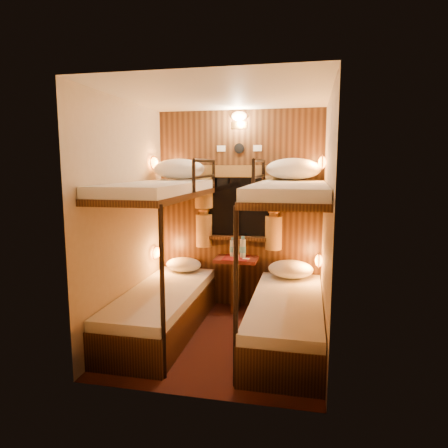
% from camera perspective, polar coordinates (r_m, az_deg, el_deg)
% --- Properties ---
extents(floor, '(2.10, 2.10, 0.00)m').
position_cam_1_polar(floor, '(4.22, -0.42, -16.09)').
color(floor, '#37120F').
rests_on(floor, ground).
extents(ceiling, '(2.10, 2.10, 0.00)m').
position_cam_1_polar(ceiling, '(3.90, -0.46, 17.99)').
color(ceiling, silver).
rests_on(ceiling, wall_back).
extents(wall_back, '(2.40, 0.00, 2.40)m').
position_cam_1_polar(wall_back, '(4.91, 2.20, 1.94)').
color(wall_back, '#C6B293').
rests_on(wall_back, floor).
extents(wall_front, '(2.40, 0.00, 2.40)m').
position_cam_1_polar(wall_front, '(2.88, -4.95, -2.65)').
color(wall_front, '#C6B293').
rests_on(wall_front, floor).
extents(wall_left, '(0.00, 2.40, 2.40)m').
position_cam_1_polar(wall_left, '(4.21, -13.85, 0.64)').
color(wall_left, '#C6B293').
rests_on(wall_left, floor).
extents(wall_right, '(0.00, 2.40, 2.40)m').
position_cam_1_polar(wall_right, '(3.80, 14.46, -0.20)').
color(wall_right, '#C6B293').
rests_on(wall_right, floor).
extents(back_panel, '(2.00, 0.03, 2.40)m').
position_cam_1_polar(back_panel, '(4.89, 2.17, 1.93)').
color(back_panel, black).
rests_on(back_panel, floor).
extents(bunk_left, '(0.72, 1.90, 1.82)m').
position_cam_1_polar(bunk_left, '(4.27, -8.84, -7.92)').
color(bunk_left, black).
rests_on(bunk_left, floor).
extents(bunk_right, '(0.72, 1.90, 1.82)m').
position_cam_1_polar(bunk_right, '(4.01, 8.98, -9.01)').
color(bunk_right, black).
rests_on(bunk_right, floor).
extents(window, '(1.00, 0.12, 0.79)m').
position_cam_1_polar(window, '(4.86, 2.11, 1.66)').
color(window, black).
rests_on(window, back_panel).
extents(curtains, '(1.10, 0.22, 1.00)m').
position_cam_1_polar(curtains, '(4.82, 2.05, 2.59)').
color(curtains, brown).
rests_on(curtains, back_panel).
extents(back_fixtures, '(0.54, 0.09, 0.48)m').
position_cam_1_polar(back_fixtures, '(4.85, 2.17, 14.25)').
color(back_fixtures, black).
rests_on(back_fixtures, back_panel).
extents(reading_lamps, '(2.00, 0.20, 1.25)m').
position_cam_1_polar(reading_lamps, '(4.56, 1.46, 1.96)').
color(reading_lamps, orange).
rests_on(reading_lamps, wall_left).
extents(table, '(0.50, 0.34, 0.66)m').
position_cam_1_polar(table, '(4.86, 1.75, -7.55)').
color(table, '#521A12').
rests_on(table, floor).
extents(bottle_left, '(0.07, 0.07, 0.24)m').
position_cam_1_polar(bottle_left, '(4.85, 1.24, -3.48)').
color(bottle_left, '#99BFE5').
rests_on(bottle_left, table).
extents(bottle_right, '(0.08, 0.08, 0.26)m').
position_cam_1_polar(bottle_right, '(4.80, 2.70, -3.49)').
color(bottle_right, '#99BFE5').
rests_on(bottle_right, table).
extents(sachet_a, '(0.09, 0.07, 0.01)m').
position_cam_1_polar(sachet_a, '(4.75, 3.14, -4.98)').
color(sachet_a, silver).
rests_on(sachet_a, table).
extents(sachet_b, '(0.07, 0.05, 0.00)m').
position_cam_1_polar(sachet_b, '(4.81, 2.64, -4.80)').
color(sachet_b, silver).
rests_on(sachet_b, table).
extents(pillow_lower_left, '(0.44, 0.31, 0.17)m').
position_cam_1_polar(pillow_lower_left, '(4.95, -5.78, -5.78)').
color(pillow_lower_left, silver).
rests_on(pillow_lower_left, bunk_left).
extents(pillow_lower_right, '(0.52, 0.37, 0.20)m').
position_cam_1_polar(pillow_lower_right, '(4.71, 9.50, -6.37)').
color(pillow_lower_right, silver).
rests_on(pillow_lower_right, bunk_right).
extents(pillow_upper_left, '(0.60, 0.43, 0.24)m').
position_cam_1_polar(pillow_upper_left, '(4.69, -6.43, 7.81)').
color(pillow_upper_left, silver).
rests_on(pillow_upper_left, bunk_left).
extents(pillow_upper_right, '(0.62, 0.44, 0.24)m').
position_cam_1_polar(pillow_upper_right, '(4.58, 9.86, 7.76)').
color(pillow_upper_right, silver).
rests_on(pillow_upper_right, bunk_right).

